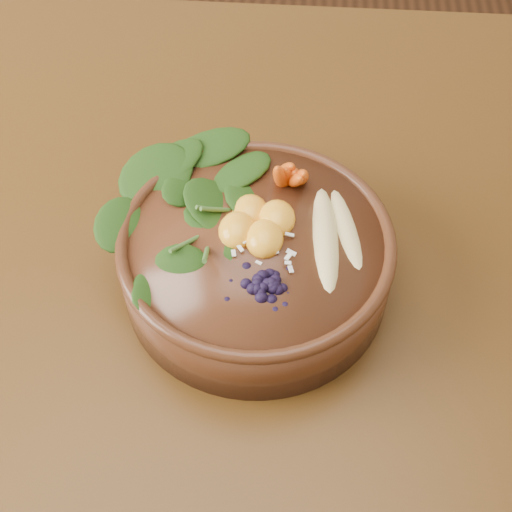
% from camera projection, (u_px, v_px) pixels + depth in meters
% --- Properties ---
extents(ground, '(4.00, 4.00, 0.00)m').
position_uv_depth(ground, '(164.00, 461.00, 1.43)').
color(ground, '#381E0F').
rests_on(ground, ground).
extents(dining_table, '(1.60, 0.90, 0.75)m').
position_uv_depth(dining_table, '(111.00, 264.00, 0.91)').
color(dining_table, '#331C0C').
rests_on(dining_table, ground).
extents(stoneware_bowl, '(0.32, 0.32, 0.08)m').
position_uv_depth(stoneware_bowl, '(256.00, 262.00, 0.75)').
color(stoneware_bowl, '#512A16').
rests_on(stoneware_bowl, dining_table).
extents(kale_heap, '(0.20, 0.19, 0.04)m').
position_uv_depth(kale_heap, '(211.00, 184.00, 0.74)').
color(kale_heap, '#204011').
rests_on(kale_heap, stoneware_bowl).
extents(carrot_cluster, '(0.07, 0.07, 0.08)m').
position_uv_depth(carrot_cluster, '(301.00, 156.00, 0.74)').
color(carrot_cluster, '#DA5819').
rests_on(carrot_cluster, stoneware_bowl).
extents(banana_halves, '(0.07, 0.16, 0.03)m').
position_uv_depth(banana_halves, '(337.00, 224.00, 0.71)').
color(banana_halves, '#E0CC84').
rests_on(banana_halves, stoneware_bowl).
extents(mandarin_cluster, '(0.09, 0.10, 0.03)m').
position_uv_depth(mandarin_cluster, '(257.00, 216.00, 0.72)').
color(mandarin_cluster, '#FFA723').
rests_on(mandarin_cluster, stoneware_bowl).
extents(blueberry_pile, '(0.14, 0.11, 0.04)m').
position_uv_depth(blueberry_pile, '(262.00, 274.00, 0.67)').
color(blueberry_pile, black).
rests_on(blueberry_pile, stoneware_bowl).
extents(coconut_flakes, '(0.10, 0.08, 0.01)m').
position_uv_depth(coconut_flakes, '(259.00, 252.00, 0.70)').
color(coconut_flakes, white).
rests_on(coconut_flakes, stoneware_bowl).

